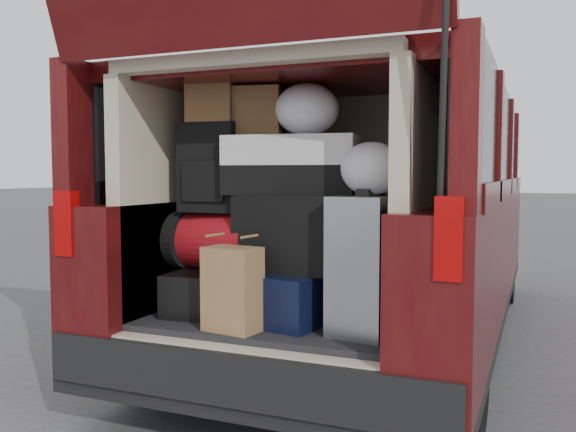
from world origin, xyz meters
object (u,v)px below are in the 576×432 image
Objects in this scene: red_duffel at (218,241)px; navy_hardshell at (291,294)px; kraft_bag at (233,289)px; twotone_duffel at (293,165)px; black_hardshell at (218,290)px; backpack at (213,168)px; black_soft_case at (292,233)px; silver_roller at (370,264)px.

navy_hardshell is at bearing 6.86° from red_duffel.
navy_hardshell is at bearing 74.32° from kraft_bag.
twotone_duffel is (0.40, 0.02, 0.38)m from red_duffel.
black_hardshell is at bearing 137.94° from kraft_bag.
kraft_bag is 0.67m from twotone_duffel.
red_duffel reaches higher than black_hardshell.
navy_hardshell is 0.36m from kraft_bag.
backpack is 0.71× the size of twotone_duffel.
black_hardshell is 0.62m from backpack.
black_soft_case is (0.17, 0.29, 0.23)m from kraft_bag.
silver_roller is 1.60× the size of kraft_bag.
black_soft_case is (-0.40, 0.07, 0.12)m from silver_roller.
silver_roller is 0.62m from kraft_bag.
backpack is at bearing 140.78° from kraft_bag.
twotone_duffel reaches higher than black_hardshell.
twotone_duffel reaches higher than kraft_bag.
backpack is at bearing -139.28° from black_hardshell.
backpack is at bearing -176.77° from black_soft_case.
backpack is at bearing -105.70° from red_duffel.
black_soft_case reaches higher than red_duffel.
black_hardshell is 0.88× the size of silver_roller.
red_duffel is at bearing 137.51° from kraft_bag.
black_soft_case is 1.13× the size of backpack.
red_duffel is 1.03× the size of backpack.
red_duffel reaches higher than navy_hardshell.
backpack reaches higher than black_soft_case.
kraft_bag is 0.75× the size of black_soft_case.
kraft_bag is 0.60× the size of twotone_duffel.
navy_hardshell is 0.46m from silver_roller.
twotone_duffel is at bearing 11.87° from red_duffel.
backpack is at bearing 178.94° from twotone_duffel.
twotone_duffel is at bearing 102.99° from navy_hardshell.
black_soft_case reaches higher than navy_hardshell.
kraft_bag is (0.25, -0.32, 0.08)m from black_hardshell.
navy_hardshell is at bearing 134.45° from black_soft_case.
black_hardshell is 0.25m from red_duffel.
kraft_bag is 0.85× the size of backpack.
navy_hardshell is (0.40, -0.00, 0.01)m from black_hardshell.
silver_roller is 0.62m from twotone_duffel.
black_soft_case reaches higher than kraft_bag.
twotone_duffel is at bearing 6.45° from backpack.
red_duffel is at bearing 179.99° from black_soft_case.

